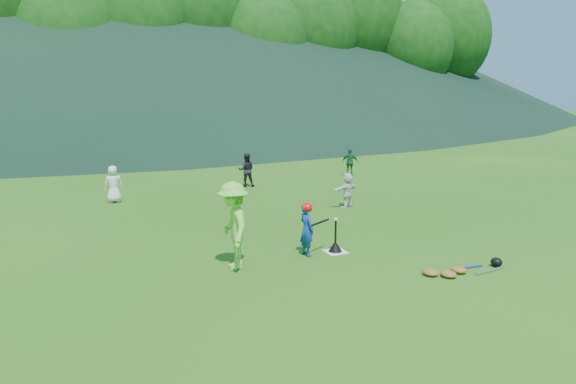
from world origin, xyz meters
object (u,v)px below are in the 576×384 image
at_px(fielder_b, 246,170).
at_px(equipment_pile, 459,270).
at_px(fielder_c, 350,162).
at_px(fielder_d, 347,190).
at_px(batting_tee, 335,247).
at_px(home_plate, 335,252).
at_px(fielder_a, 113,184).
at_px(batter_child, 307,230).
at_px(adult_coach, 233,226).

bearing_deg(fielder_b, equipment_pile, 110.50).
xyz_separation_m(fielder_c, equipment_pile, (-3.98, -10.87, -0.50)).
height_order(fielder_d, batting_tee, fielder_d).
height_order(home_plate, fielder_a, fielder_a).
relative_size(batter_child, fielder_c, 1.00).
xyz_separation_m(batter_child, batting_tee, (0.67, -0.07, -0.44)).
relative_size(fielder_a, fielder_c, 1.02).
bearing_deg(adult_coach, fielder_b, 165.15).
bearing_deg(fielder_a, adult_coach, 100.93).
bearing_deg(adult_coach, fielder_c, 145.14).
height_order(fielder_b, equipment_pile, fielder_b).
height_order(fielder_d, equipment_pile, fielder_d).
xyz_separation_m(adult_coach, fielder_a, (-1.32, 7.52, -0.30)).
bearing_deg(fielder_b, batter_child, 96.13).
height_order(fielder_b, fielder_c, fielder_b).
bearing_deg(home_plate, fielder_a, 116.37).
distance_m(fielder_a, fielder_b, 4.75).
distance_m(batter_child, batting_tee, 0.80).
relative_size(adult_coach, fielder_d, 1.68).
xyz_separation_m(home_plate, fielder_b, (0.99, 8.27, 0.59)).
height_order(home_plate, batting_tee, batting_tee).
bearing_deg(batter_child, home_plate, -102.15).
xyz_separation_m(home_plate, fielder_a, (-3.68, 7.43, 0.56)).
height_order(fielder_c, equipment_pile, fielder_c).
relative_size(adult_coach, fielder_a, 1.52).
distance_m(fielder_b, equipment_pile, 10.49).
bearing_deg(fielder_c, home_plate, 96.82).
distance_m(batting_tee, equipment_pile, 2.67).
bearing_deg(equipment_pile, batter_child, 134.16).
height_order(adult_coach, equipment_pile, adult_coach).
relative_size(home_plate, fielder_d, 0.43).
xyz_separation_m(fielder_a, batting_tee, (3.68, -7.43, -0.44)).
xyz_separation_m(fielder_b, fielder_c, (4.51, 0.41, -0.03)).
distance_m(batter_child, fielder_b, 8.37).
relative_size(batter_child, fielder_d, 1.08).
relative_size(home_plate, batting_tee, 0.66).
distance_m(adult_coach, batting_tee, 2.48).
xyz_separation_m(home_plate, fielder_d, (2.53, 3.82, 0.51)).
relative_size(batter_child, batting_tee, 1.66).
bearing_deg(fielder_c, equipment_pile, 109.10).
bearing_deg(equipment_pile, fielder_c, 69.91).
distance_m(fielder_b, fielder_c, 4.53).
xyz_separation_m(batter_child, equipment_pile, (2.19, -2.26, -0.50)).
distance_m(adult_coach, fielder_d, 6.28).
bearing_deg(fielder_d, batting_tee, 38.63).
bearing_deg(adult_coach, equipment_pile, 68.64).
relative_size(fielder_b, fielder_c, 1.06).
height_order(home_plate, fielder_b, fielder_b).
xyz_separation_m(batting_tee, equipment_pile, (1.53, -2.19, -0.06)).
bearing_deg(equipment_pile, adult_coach, 151.62).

